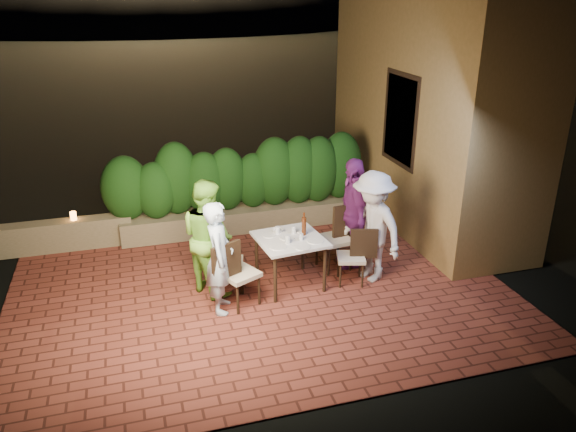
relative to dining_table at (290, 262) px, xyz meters
name	(u,v)px	position (x,y,z in m)	size (l,w,h in m)	color
ground	(261,293)	(-0.45, -0.09, -0.40)	(400.00, 400.00, 0.00)	black
terrace_floor	(254,280)	(-0.45, 0.41, -0.45)	(7.00, 6.00, 0.15)	brown
building_wall	(431,82)	(3.15, 1.91, 2.12)	(1.60, 5.00, 5.00)	olive
window_pane	(402,119)	(2.37, 1.41, 1.62)	(0.08, 1.00, 1.40)	black
window_frame	(401,119)	(2.36, 1.41, 1.62)	(0.06, 1.15, 1.55)	black
planter	(241,218)	(-0.25, 2.21, -0.17)	(4.20, 0.55, 0.40)	#7C704F
hedge	(240,179)	(-0.25, 2.21, 0.57)	(4.00, 0.70, 1.10)	#153D10
parapet	(63,235)	(-3.25, 2.21, -0.12)	(2.20, 0.30, 0.50)	#7C704F
hill	(152,62)	(1.55, 59.91, -4.38)	(52.00, 40.00, 22.00)	black
dining_table	(290,262)	(0.00, 0.00, 0.00)	(0.91, 0.91, 0.75)	white
plate_nw	(278,247)	(-0.24, -0.24, 0.38)	(0.24, 0.24, 0.01)	white
plate_sw	(269,235)	(-0.26, 0.16, 0.38)	(0.19, 0.19, 0.01)	white
plate_ne	(315,241)	(0.31, -0.20, 0.38)	(0.24, 0.24, 0.01)	white
plate_se	(300,230)	(0.22, 0.23, 0.38)	(0.23, 0.23, 0.01)	white
plate_centre	(287,237)	(-0.03, 0.02, 0.38)	(0.22, 0.22, 0.01)	white
plate_front	(303,247)	(0.08, -0.34, 0.38)	(0.22, 0.22, 0.01)	white
glass_nw	(288,239)	(-0.08, -0.15, 0.44)	(0.07, 0.07, 0.12)	silver
glass_sw	(277,230)	(-0.13, 0.20, 0.43)	(0.06, 0.06, 0.11)	silver
glass_ne	(301,237)	(0.13, -0.11, 0.42)	(0.06, 0.06, 0.10)	silver
glass_se	(294,230)	(0.10, 0.14, 0.43)	(0.07, 0.07, 0.11)	silver
beer_bottle	(304,224)	(0.22, 0.05, 0.55)	(0.07, 0.07, 0.34)	#481F0C
bowl	(277,230)	(-0.11, 0.27, 0.40)	(0.17, 0.17, 0.04)	white
chair_left_front	(239,272)	(-0.81, -0.32, 0.11)	(0.45, 0.45, 0.98)	black
chair_left_back	(228,261)	(-0.87, 0.14, 0.06)	(0.40, 0.40, 0.87)	black
chair_right_front	(351,256)	(0.87, -0.18, 0.05)	(0.40, 0.40, 0.85)	black
chair_right_back	(334,238)	(0.80, 0.33, 0.13)	(0.47, 0.47, 1.01)	black
diner_blue	(219,258)	(-1.08, -0.38, 0.40)	(0.57, 0.37, 1.55)	#C5E5FE
diner_green	(208,236)	(-1.14, 0.19, 0.46)	(0.81, 0.63, 1.67)	#7DCA3F
diner_white	(372,227)	(1.21, -0.14, 0.46)	(1.08, 0.62, 1.67)	silver
diner_purple	(353,213)	(1.11, 0.38, 0.49)	(1.01, 0.42, 1.73)	#742673
parapet_lamp	(73,216)	(-3.06, 2.21, 0.20)	(0.10, 0.10, 0.14)	orange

